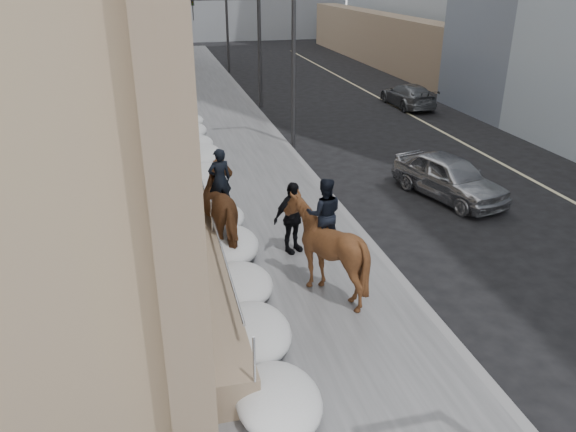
% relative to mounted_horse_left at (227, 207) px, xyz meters
% --- Properties ---
extents(ground, '(140.00, 140.00, 0.00)m').
position_rel_mounted_horse_left_xyz_m(ground, '(1.33, -4.58, -1.31)').
color(ground, black).
rests_on(ground, ground).
extents(sidewalk, '(5.00, 80.00, 0.12)m').
position_rel_mounted_horse_left_xyz_m(sidewalk, '(1.33, 5.42, -1.25)').
color(sidewalk, '#4A4A4D').
rests_on(sidewalk, ground).
extents(curb, '(0.24, 80.00, 0.12)m').
position_rel_mounted_horse_left_xyz_m(curb, '(3.95, 5.42, -1.25)').
color(curb, slate).
rests_on(curb, ground).
extents(lane_line, '(0.15, 70.00, 0.01)m').
position_rel_mounted_horse_left_xyz_m(lane_line, '(11.83, 5.42, -1.30)').
color(lane_line, '#BFB78C').
rests_on(lane_line, ground).
extents(streetlight_mid, '(1.71, 0.24, 8.00)m').
position_rel_mounted_horse_left_xyz_m(streetlight_mid, '(4.07, 9.42, 3.27)').
color(streetlight_mid, '#2D2D30').
rests_on(streetlight_mid, ground).
extents(streetlight_far, '(1.71, 0.24, 8.00)m').
position_rel_mounted_horse_left_xyz_m(streetlight_far, '(4.07, 29.42, 3.27)').
color(streetlight_far, '#2D2D30').
rests_on(streetlight_far, ground).
extents(traffic_signal, '(4.10, 0.22, 6.00)m').
position_rel_mounted_horse_left_xyz_m(traffic_signal, '(3.40, 17.42, 2.69)').
color(traffic_signal, '#2D2D30').
rests_on(traffic_signal, ground).
extents(snow_bank, '(1.70, 18.10, 0.76)m').
position_rel_mounted_horse_left_xyz_m(snow_bank, '(-0.09, 3.53, -0.84)').
color(snow_bank, silver).
rests_on(snow_bank, sidewalk).
extents(mounted_horse_left, '(1.74, 2.90, 2.80)m').
position_rel_mounted_horse_left_xyz_m(mounted_horse_left, '(0.00, 0.00, 0.00)').
color(mounted_horse_left, '#492A15').
rests_on(mounted_horse_left, sidewalk).
extents(mounted_horse_right, '(2.26, 2.43, 2.80)m').
position_rel_mounted_horse_left_xyz_m(mounted_horse_right, '(1.88, -2.84, 0.04)').
color(mounted_horse_right, '#402412').
rests_on(mounted_horse_right, sidewalk).
extents(pedestrian, '(1.27, 0.92, 2.00)m').
position_rel_mounted_horse_left_xyz_m(pedestrian, '(1.65, -0.65, -0.19)').
color(pedestrian, black).
rests_on(pedestrian, sidewalk).
extents(car_silver, '(2.91, 4.71, 1.50)m').
position_rel_mounted_horse_left_xyz_m(car_silver, '(7.88, 2.21, -0.56)').
color(car_silver, '#9B9DA3').
rests_on(car_silver, ground).
extents(car_grey, '(1.87, 4.51, 1.30)m').
position_rel_mounted_horse_left_xyz_m(car_grey, '(12.48, 15.47, -0.66)').
color(car_grey, '#585B5F').
rests_on(car_grey, ground).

